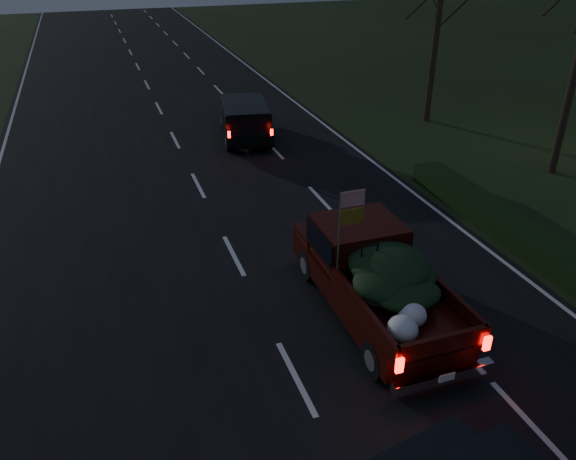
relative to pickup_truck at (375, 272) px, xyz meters
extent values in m
plane|color=black|center=(-2.44, -1.53, -1.06)|extent=(120.00, 120.00, 0.00)
cube|color=black|center=(-2.44, -1.53, -1.05)|extent=(14.00, 120.00, 0.02)
cube|color=black|center=(5.36, 1.47, -0.76)|extent=(1.00, 10.00, 0.60)
cylinder|color=black|center=(9.06, 12.47, 2.44)|extent=(0.28, 0.28, 7.00)
cube|color=#360C07|center=(0.00, 0.02, -0.44)|extent=(2.08, 5.18, 0.57)
cube|color=#360C07|center=(0.00, 0.95, 0.34)|extent=(1.92, 1.66, 0.93)
cube|color=black|center=(0.00, 0.95, 0.44)|extent=(2.02, 1.56, 0.57)
cube|color=#360C07|center=(0.00, -1.32, -0.12)|extent=(1.92, 2.90, 0.06)
ellipsoid|color=black|center=(0.05, -0.81, 0.34)|extent=(1.66, 1.87, 0.62)
cylinder|color=gray|center=(-0.93, 0.02, 1.07)|extent=(0.03, 0.03, 2.07)
cube|color=red|center=(-0.65, 0.02, 1.93)|extent=(0.54, 0.02, 0.35)
cube|color=gold|center=(-0.65, 0.02, 1.51)|extent=(0.54, 0.02, 0.35)
cube|color=black|center=(0.46, 12.84, -0.49)|extent=(2.53, 4.63, 0.55)
cube|color=black|center=(0.42, 12.61, 0.13)|extent=(2.23, 3.44, 0.73)
cube|color=black|center=(0.42, 12.61, 0.21)|extent=(2.30, 3.37, 0.44)
camera|label=1|loc=(-5.35, -9.43, 6.84)|focal=35.00mm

